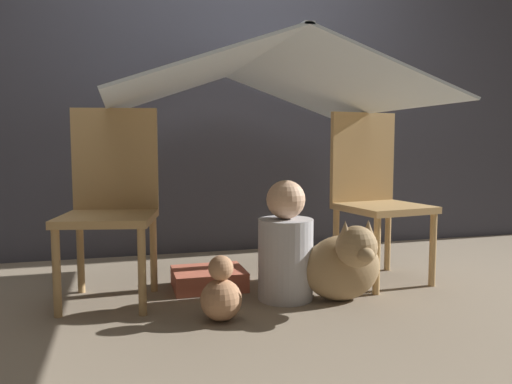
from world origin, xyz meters
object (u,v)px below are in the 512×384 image
Objects in this scene: chair_left at (111,197)px; dog at (346,263)px; person_front at (286,248)px; chair_right at (374,190)px.

chair_left is 2.26× the size of dog.
person_front reaches higher than dog.
chair_left is 1.00× the size of chair_right.
dog is at bearing -141.89° from chair_right.
chair_left and chair_right have the same top height.
chair_right reaches higher than dog.
chair_right is 0.70m from person_front.
dog is (-0.35, -0.38, -0.30)m from chair_right.
dog is at bearing -27.47° from person_front.
chair_right is (1.42, 0.00, 0.00)m from chair_left.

